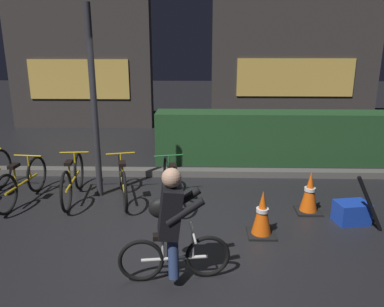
% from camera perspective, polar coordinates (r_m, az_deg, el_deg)
% --- Properties ---
extents(ground_plane, '(40.00, 40.00, 0.00)m').
position_cam_1_polar(ground_plane, '(5.30, -2.38, -11.22)').
color(ground_plane, black).
extents(sidewalk_curb, '(12.00, 0.24, 0.12)m').
position_cam_1_polar(sidewalk_curb, '(7.29, -1.24, -2.79)').
color(sidewalk_curb, '#56544F').
rests_on(sidewalk_curb, ground).
extents(hedge_row, '(4.80, 0.70, 1.06)m').
position_cam_1_polar(hedge_row, '(8.15, 11.80, 2.35)').
color(hedge_row, '#214723').
rests_on(hedge_row, ground).
extents(storefront_left, '(4.04, 0.54, 4.06)m').
position_cam_1_polar(storefront_left, '(11.72, -16.20, 13.62)').
color(storefront_left, '#383330').
rests_on(storefront_left, ground).
extents(storefront_right, '(4.90, 0.54, 4.27)m').
position_cam_1_polar(storefront_right, '(12.20, 14.97, 14.27)').
color(storefront_right, '#383330').
rests_on(storefront_right, ground).
extents(street_post, '(0.10, 0.10, 2.99)m').
position_cam_1_polar(street_post, '(6.19, -14.26, 6.95)').
color(street_post, '#2D2D33').
rests_on(street_post, ground).
extents(parked_bike_left_mid, '(0.46, 1.51, 0.70)m').
position_cam_1_polar(parked_bike_left_mid, '(6.60, -23.79, -3.95)').
color(parked_bike_left_mid, black).
rests_on(parked_bike_left_mid, ground).
extents(parked_bike_center_left, '(0.46, 1.55, 0.72)m').
position_cam_1_polar(parked_bike_center_left, '(6.42, -17.18, -3.72)').
color(parked_bike_center_left, black).
rests_on(parked_bike_center_left, ground).
extents(parked_bike_center_right, '(0.51, 1.49, 0.71)m').
position_cam_1_polar(parked_bike_center_right, '(6.22, -10.19, -3.92)').
color(parked_bike_center_right, black).
rests_on(parked_bike_center_right, ground).
extents(parked_bike_right_mid, '(0.49, 1.49, 0.70)m').
position_cam_1_polar(parked_bike_right_mid, '(6.03, -3.07, -4.35)').
color(parked_bike_right_mid, black).
rests_on(parked_bike_right_mid, ground).
extents(traffic_cone_near, '(0.36, 0.36, 0.62)m').
position_cam_1_polar(traffic_cone_near, '(5.12, 10.32, -8.77)').
color(traffic_cone_near, black).
rests_on(traffic_cone_near, ground).
extents(traffic_cone_far, '(0.36, 0.36, 0.63)m').
position_cam_1_polar(traffic_cone_far, '(5.94, 16.96, -5.56)').
color(traffic_cone_far, black).
rests_on(traffic_cone_far, ground).
extents(blue_crate, '(0.49, 0.39, 0.30)m').
position_cam_1_polar(blue_crate, '(5.87, 22.48, -8.03)').
color(blue_crate, '#193DB7').
rests_on(blue_crate, ground).
extents(cyclist, '(1.18, 0.50, 1.25)m').
position_cam_1_polar(cyclist, '(4.06, -3.04, -10.37)').
color(cyclist, black).
rests_on(cyclist, ground).
extents(closed_umbrella, '(0.43, 0.08, 0.78)m').
position_cam_1_polar(closed_umbrella, '(5.62, 24.75, -6.76)').
color(closed_umbrella, black).
rests_on(closed_umbrella, ground).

